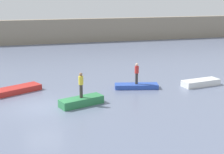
{
  "coord_description": "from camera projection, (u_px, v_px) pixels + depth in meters",
  "views": [
    {
      "loc": [
        -0.91,
        -21.35,
        7.48
      ],
      "look_at": [
        5.51,
        2.87,
        0.99
      ],
      "focal_mm": 53.48,
      "sensor_mm": 36.0,
      "label": 1
    }
  ],
  "objects": [
    {
      "name": "rowboat_red",
      "position": [
        17.0,
        90.0,
        25.24
      ],
      "size": [
        3.83,
        2.78,
        0.42
      ],
      "primitive_type": "cube",
      "rotation": [
        0.0,
        0.0,
        0.47
      ],
      "color": "red",
      "rests_on": "ground_plane"
    },
    {
      "name": "rowboat_green",
      "position": [
        81.0,
        101.0,
        22.42
      ],
      "size": [
        3.16,
        1.94,
        0.54
      ],
      "primitive_type": "cube",
      "rotation": [
        0.0,
        0.0,
        0.34
      ],
      "color": "#2D7F47",
      "rests_on": "ground_plane"
    },
    {
      "name": "rowboat_blue",
      "position": [
        136.0,
        86.0,
        26.32
      ],
      "size": [
        3.53,
        1.68,
        0.36
      ],
      "primitive_type": "cube",
      "rotation": [
        0.0,
        0.0,
        -0.22
      ],
      "color": "#2B4CAD",
      "rests_on": "ground_plane"
    },
    {
      "name": "person_yellow_shirt",
      "position": [
        81.0,
        84.0,
        22.11
      ],
      "size": [
        0.32,
        0.32,
        1.72
      ],
      "color": "#38332D",
      "rests_on": "rowboat_green"
    },
    {
      "name": "ground_plane",
      "position": [
        43.0,
        107.0,
        22.08
      ],
      "size": [
        120.0,
        120.0,
        0.0
      ],
      "primitive_type": "plane",
      "color": "slate"
    },
    {
      "name": "person_red_shirt",
      "position": [
        137.0,
        72.0,
        26.04
      ],
      "size": [
        0.32,
        0.32,
        1.67
      ],
      "color": "#38332D",
      "rests_on": "rowboat_blue"
    },
    {
      "name": "rowboat_white",
      "position": [
        201.0,
        83.0,
        27.05
      ],
      "size": [
        3.29,
        1.55,
        0.49
      ],
      "primitive_type": "cube",
      "rotation": [
        0.0,
        0.0,
        0.16
      ],
      "color": "white",
      "rests_on": "ground_plane"
    },
    {
      "name": "embankment_wall",
      "position": [
        30.0,
        32.0,
        47.77
      ],
      "size": [
        80.0,
        1.2,
        3.48
      ],
      "primitive_type": "cube",
      "color": "gray",
      "rests_on": "ground_plane"
    }
  ]
}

